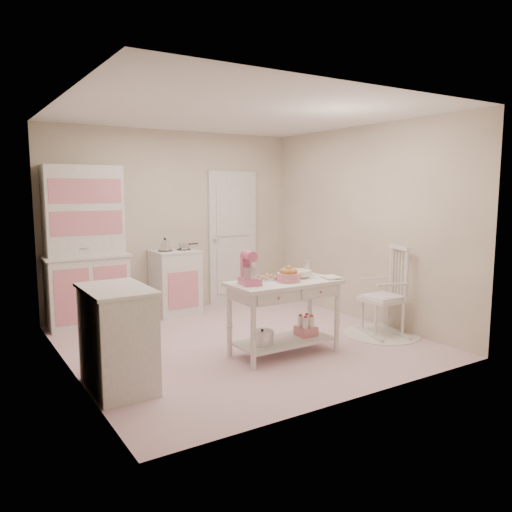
{
  "coord_description": "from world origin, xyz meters",
  "views": [
    {
      "loc": [
        -2.88,
        -4.88,
        1.78
      ],
      "look_at": [
        0.13,
        -0.12,
        1.02
      ],
      "focal_mm": 35.0,
      "sensor_mm": 36.0,
      "label": 1
    }
  ],
  "objects": [
    {
      "name": "cookie_tray",
      "position": [
        0.02,
        -0.44,
        0.81
      ],
      "size": [
        0.34,
        0.24,
        0.02
      ],
      "primitive_type": "cube",
      "color": "silver",
      "rests_on": "work_table"
    },
    {
      "name": "base_cabinet",
      "position": [
        -1.63,
        -0.6,
        0.46
      ],
      "size": [
        0.54,
        0.84,
        0.92
      ],
      "primitive_type": "cube",
      "color": "white",
      "rests_on": "ground"
    },
    {
      "name": "metal_pitcher",
      "position": [
        0.61,
        -0.46,
        0.89
      ],
      "size": [
        0.1,
        0.1,
        0.17
      ],
      "primitive_type": "cylinder",
      "color": "silver",
      "rests_on": "work_table"
    },
    {
      "name": "bread_basket",
      "position": [
        0.19,
        -0.67,
        0.85
      ],
      "size": [
        0.25,
        0.25,
        0.09
      ],
      "primitive_type": "cylinder",
      "color": "#D47A89",
      "rests_on": "work_table"
    },
    {
      "name": "stand_mixer",
      "position": [
        -0.25,
        -0.6,
        0.97
      ],
      "size": [
        0.25,
        0.31,
        0.34
      ],
      "primitive_type": "cube",
      "rotation": [
        0.0,
        0.0,
        -0.19
      ],
      "color": "#D75A85",
      "rests_on": "work_table"
    },
    {
      "name": "hutch",
      "position": [
        -1.34,
        1.66,
        1.04
      ],
      "size": [
        1.06,
        0.5,
        2.08
      ],
      "primitive_type": "cube",
      "color": "white",
      "rests_on": "ground"
    },
    {
      "name": "stove",
      "position": [
        -0.14,
        1.61,
        0.46
      ],
      "size": [
        0.62,
        0.57,
        0.92
      ],
      "primitive_type": "cube",
      "color": "white",
      "rests_on": "ground"
    },
    {
      "name": "work_table",
      "position": [
        0.17,
        -0.62,
        0.4
      ],
      "size": [
        1.2,
        0.6,
        0.8
      ],
      "primitive_type": "cube",
      "color": "white",
      "rests_on": "ground"
    },
    {
      "name": "room_shell",
      "position": [
        0.0,
        0.0,
        1.65
      ],
      "size": [
        3.84,
        3.84,
        2.62
      ],
      "color": "#C67B8F",
      "rests_on": "ground"
    },
    {
      "name": "lace_rug",
      "position": [
        1.6,
        -0.68,
        0.01
      ],
      "size": [
        0.92,
        0.92,
        0.01
      ],
      "primitive_type": "cylinder",
      "color": "white",
      "rests_on": "ground"
    },
    {
      "name": "rocking_chair",
      "position": [
        1.6,
        -0.68,
        0.55
      ],
      "size": [
        0.67,
        0.83,
        1.1
      ],
      "primitive_type": "cube",
      "rotation": [
        0.0,
        0.0,
        -0.3
      ],
      "color": "white",
      "rests_on": "ground"
    },
    {
      "name": "door",
      "position": [
        0.95,
        1.87,
        1.02
      ],
      "size": [
        0.82,
        0.05,
        2.04
      ],
      "primitive_type": "cube",
      "color": "white",
      "rests_on": "ground"
    },
    {
      "name": "mixing_bowl",
      "position": [
        0.43,
        -0.54,
        0.84
      ],
      "size": [
        0.27,
        0.27,
        0.08
      ],
      "primitive_type": "imported",
      "color": "white",
      "rests_on": "work_table"
    },
    {
      "name": "recipe_book",
      "position": [
        0.62,
        -0.74,
        0.81
      ],
      "size": [
        0.21,
        0.26,
        0.02
      ],
      "primitive_type": "imported",
      "rotation": [
        0.0,
        0.0,
        -0.2
      ],
      "color": "white",
      "rests_on": "work_table"
    }
  ]
}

